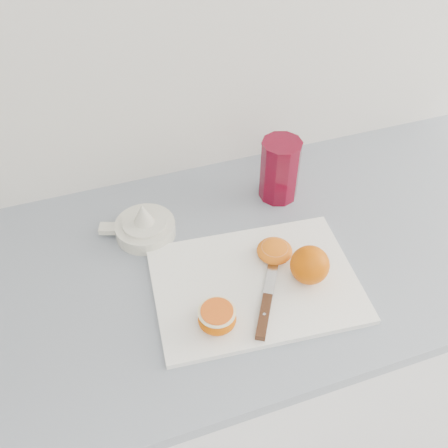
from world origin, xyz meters
name	(u,v)px	position (x,y,z in m)	size (l,w,h in m)	color
counter	(244,362)	(0.13, 1.70, 0.45)	(2.39, 0.64, 0.89)	white
cutting_board	(255,283)	(0.11, 1.61, 0.90)	(0.39, 0.28, 0.01)	white
whole_orange	(310,265)	(0.21, 1.59, 0.94)	(0.07, 0.07, 0.07)	#ED5102
half_orange	(217,318)	(0.01, 1.54, 0.92)	(0.07, 0.07, 0.04)	#ED5102
squeezed_shell	(275,251)	(0.17, 1.66, 0.92)	(0.07, 0.07, 0.03)	orange
paring_knife	(266,308)	(0.10, 1.54, 0.91)	(0.13, 0.20, 0.01)	#472010
citrus_juicer	(144,226)	(-0.06, 1.82, 0.91)	(0.16, 0.13, 0.08)	white
red_tumbler	(280,172)	(0.25, 1.84, 0.96)	(0.09, 0.09, 0.15)	maroon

